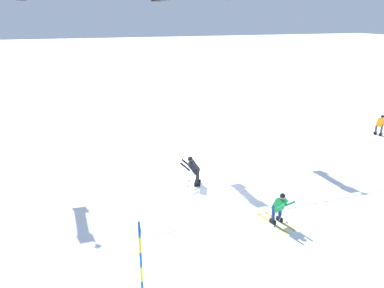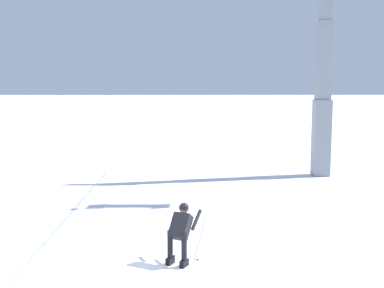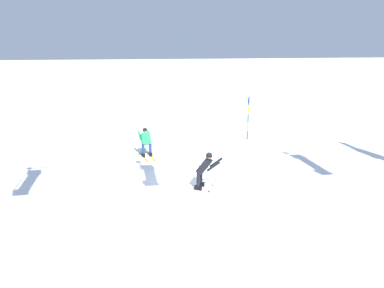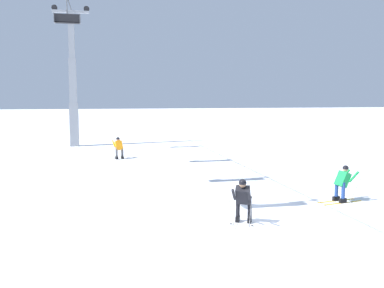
# 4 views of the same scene
# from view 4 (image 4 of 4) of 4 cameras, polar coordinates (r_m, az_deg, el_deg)

# --- Properties ---
(ground_plane) EXTENTS (260.00, 260.00, 0.00)m
(ground_plane) POSITION_cam_4_polar(r_m,az_deg,el_deg) (14.10, 9.89, -9.71)
(ground_plane) COLOR white
(skier_carving_main) EXTENTS (1.80, 1.29, 1.58)m
(skier_carving_main) POSITION_cam_4_polar(r_m,az_deg,el_deg) (13.05, 6.93, -7.23)
(skier_carving_main) COLOR white
(skier_carving_main) RESTS_ON ground_plane
(lift_tower_far) EXTENTS (0.68, 2.82, 10.90)m
(lift_tower_far) POSITION_cam_4_polar(r_m,az_deg,el_deg) (34.58, -15.82, 7.33)
(lift_tower_far) COLOR gray
(lift_tower_far) RESTS_ON ground_plane
(chairlift_seat_farthest) EXTENTS (0.61, 1.74, 1.94)m
(chairlift_seat_farthest) POSITION_cam_4_polar(r_m,az_deg,el_deg) (30.90, -16.55, 16.00)
(chairlift_seat_farthest) COLOR black
(skier_distant_uphill) EXTENTS (0.82, 1.77, 1.47)m
(skier_distant_uphill) POSITION_cam_4_polar(r_m,az_deg,el_deg) (16.65, 19.75, -4.81)
(skier_distant_uphill) COLOR yellow
(skier_distant_uphill) RESTS_ON ground_plane
(skier_distant_downhill) EXTENTS (1.67, 0.97, 1.48)m
(skier_distant_downhill) POSITION_cam_4_polar(r_m,az_deg,el_deg) (26.88, -9.90, -0.38)
(skier_distant_downhill) COLOR white
(skier_distant_downhill) RESTS_ON ground_plane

